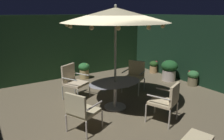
% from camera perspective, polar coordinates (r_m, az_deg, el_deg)
% --- Properties ---
extents(ground_plane, '(8.15, 7.07, 0.02)m').
position_cam_1_polar(ground_plane, '(6.03, -1.90, -10.06)').
color(ground_plane, brown).
extents(hedge_backdrop_rear, '(8.15, 0.30, 2.47)m').
position_cam_1_polar(hedge_backdrop_rear, '(8.63, -13.71, 6.01)').
color(hedge_backdrop_rear, '#1B351C').
rests_on(hedge_backdrop_rear, ground_plane).
extents(hedge_backdrop_right, '(0.30, 7.07, 2.47)m').
position_cam_1_polar(hedge_backdrop_right, '(8.29, 22.04, 4.95)').
color(hedge_backdrop_right, black).
rests_on(hedge_backdrop_right, ground_plane).
extents(patio_dining_table, '(1.51, 1.00, 0.75)m').
position_cam_1_polar(patio_dining_table, '(5.80, 0.87, -4.84)').
color(patio_dining_table, '#B3AEA7').
rests_on(patio_dining_table, ground_plane).
extents(patio_umbrella, '(2.75, 2.75, 2.76)m').
position_cam_1_polar(patio_umbrella, '(5.45, 0.95, 14.57)').
color(patio_umbrella, '#B5B7A3').
rests_on(patio_umbrella, ground_plane).
extents(patio_chair_north, '(0.83, 0.83, 1.04)m').
position_cam_1_polar(patio_chair_north, '(6.58, -10.50, -2.53)').
color(patio_chair_north, '#B2B5AC').
rests_on(patio_chair_north, ground_plane).
extents(patio_chair_northeast, '(0.81, 0.79, 0.94)m').
position_cam_1_polar(patio_chair_northeast, '(4.72, -8.30, -10.46)').
color(patio_chair_northeast, '#BCB0A5').
rests_on(patio_chair_northeast, ground_plane).
extents(patio_chair_east, '(0.77, 0.78, 0.99)m').
position_cam_1_polar(patio_chair_east, '(5.20, 14.50, -7.72)').
color(patio_chair_east, '#BAB0A3').
rests_on(patio_chair_east, ground_plane).
extents(patio_chair_southeast, '(0.80, 0.81, 1.00)m').
position_cam_1_polar(patio_chair_southeast, '(7.07, 6.12, -1.15)').
color(patio_chair_southeast, '#B2B5A6').
rests_on(patio_chair_southeast, ground_plane).
extents(potted_plant_back_left, '(0.63, 0.63, 0.80)m').
position_cam_1_polar(potted_plant_back_left, '(8.44, 15.14, 0.14)').
color(potted_plant_back_left, beige).
rests_on(potted_plant_back_left, ground_plane).
extents(potted_plant_front_corner, '(0.40, 0.40, 0.55)m').
position_cam_1_polar(potted_plant_front_corner, '(8.15, 20.94, -1.87)').
color(potted_plant_front_corner, '#7B6F4F').
rests_on(potted_plant_front_corner, ground_plane).
extents(potted_plant_back_center, '(0.38, 0.36, 0.52)m').
position_cam_1_polar(potted_plant_back_center, '(9.42, 11.14, 0.97)').
color(potted_plant_back_center, tan).
rests_on(potted_plant_back_center, ground_plane).
extents(potted_plant_right_near, '(0.45, 0.45, 0.64)m').
position_cam_1_polar(potted_plant_right_near, '(8.48, -7.50, 0.05)').
color(potted_plant_right_near, tan).
rests_on(potted_plant_right_near, ground_plane).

